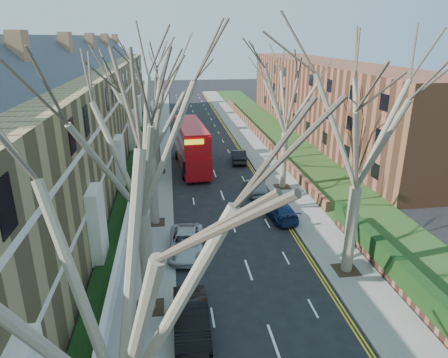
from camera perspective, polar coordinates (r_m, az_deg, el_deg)
name	(u,v)px	position (r m, az deg, el deg)	size (l,w,h in m)	color
pavement_left	(158,145)	(52.02, -9.45, 4.83)	(3.00, 102.00, 0.12)	slate
pavement_right	(250,142)	(52.99, 3.67, 5.33)	(3.00, 102.00, 0.12)	slate
terrace_left	(78,116)	(44.01, -20.18, 8.49)	(9.70, 78.00, 13.60)	olive
flats_right	(325,98)	(59.05, 14.18, 11.15)	(13.97, 54.00, 10.00)	brown
wall_hedge_right	(446,320)	(21.58, 29.15, -17.22)	(0.70, 24.00, 1.80)	brown
front_wall_left	(141,159)	(44.27, -11.84, 2.78)	(0.30, 78.00, 1.00)	white
grass_verge_right	(283,140)	(54.02, 8.38, 5.54)	(6.00, 102.00, 0.06)	#243B15
tree_left_near	(104,261)	(8.59, -16.73, -11.16)	(9.80, 9.80, 13.73)	#6A624C
tree_left_mid	(137,126)	(17.74, -12.38, 7.38)	(10.50, 10.50, 14.71)	#6A624C
tree_left_far	(147,99)	(27.63, -10.89, 11.13)	(10.15, 10.15, 14.22)	#6A624C
tree_left_dist	(153,77)	(39.50, -10.13, 14.14)	(10.50, 10.50, 14.71)	#6A624C
tree_right_mid	(365,112)	(22.02, 19.49, 9.06)	(10.50, 10.50, 14.71)	#6A624C
tree_right_far	(288,86)	(34.98, 9.06, 12.99)	(10.15, 10.15, 14.22)	#6A624C
double_decker_bus	(191,147)	(42.00, -4.70, 4.58)	(3.38, 11.20, 4.62)	#A20B10
car_left_mid	(191,320)	(19.76, -4.70, -19.42)	(1.61, 4.62, 1.52)	black
car_left_far	(186,243)	(26.13, -5.41, -9.03)	(2.24, 4.85, 1.35)	#AEAEB4
car_right_near	(279,210)	(30.96, 7.85, -4.40)	(1.82, 4.48, 1.30)	navy
car_right_mid	(257,186)	(35.32, 4.71, -1.05)	(1.70, 4.23, 1.44)	gray
car_right_far	(239,156)	(44.23, 2.14, 3.30)	(1.49, 4.28, 1.41)	black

